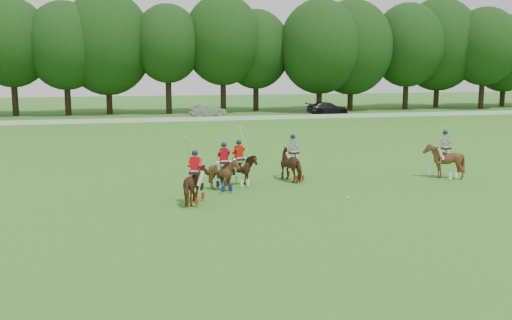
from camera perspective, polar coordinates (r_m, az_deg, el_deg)
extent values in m
plane|color=#397220|center=(22.48, 1.19, -5.28)|extent=(180.00, 180.00, 0.00)
cylinder|color=black|center=(71.09, -22.99, 6.09)|extent=(0.70, 0.70, 4.98)
ellipsoid|color=black|center=(71.06, -23.29, 10.75)|extent=(8.80, 8.80, 10.12)
cylinder|color=black|center=(69.92, -18.33, 6.18)|extent=(0.70, 0.70, 4.64)
ellipsoid|color=black|center=(69.88, -18.57, 10.79)|extent=(8.80, 8.80, 10.13)
cylinder|color=black|center=(70.69, -14.48, 6.25)|extent=(0.70, 0.70, 4.31)
ellipsoid|color=black|center=(70.65, -14.69, 11.24)|extent=(10.67, 10.67, 12.27)
cylinder|color=black|center=(69.35, -8.73, 6.77)|extent=(0.70, 0.70, 5.24)
ellipsoid|color=black|center=(69.32, -8.85, 11.43)|extent=(8.06, 8.06, 9.26)
cylinder|color=black|center=(70.41, -3.30, 6.88)|extent=(0.70, 0.70, 5.19)
ellipsoid|color=black|center=(70.41, -3.35, 11.89)|extent=(9.50, 9.50, 10.92)
cylinder|color=black|center=(72.66, -0.01, 6.70)|extent=(0.70, 0.70, 4.48)
ellipsoid|color=black|center=(72.60, -0.01, 11.01)|extent=(8.60, 8.60, 9.89)
cylinder|color=black|center=(72.07, 6.34, 6.51)|extent=(0.70, 0.70, 4.21)
ellipsoid|color=black|center=(72.02, 6.42, 11.20)|extent=(10.11, 10.11, 11.63)
cylinder|color=black|center=(75.01, 9.41, 6.50)|extent=(0.70, 0.70, 4.07)
ellipsoid|color=black|center=(74.96, 9.54, 11.05)|extent=(10.46, 10.46, 12.03)
cylinder|color=black|center=(78.54, 14.74, 6.71)|extent=(0.70, 0.70, 4.79)
ellipsoid|color=black|center=(78.52, 14.92, 11.05)|extent=(9.47, 9.47, 10.89)
cylinder|color=black|center=(82.55, 17.59, 6.57)|extent=(0.70, 0.70, 4.44)
ellipsoid|color=black|center=(82.52, 17.81, 10.94)|extent=(10.84, 10.84, 12.47)
cylinder|color=black|center=(82.46, 21.63, 6.50)|extent=(0.70, 0.70, 4.86)
ellipsoid|color=black|center=(82.43, 21.88, 10.51)|extent=(8.94, 8.94, 10.28)
cylinder|color=black|center=(88.07, 23.44, 6.21)|extent=(0.70, 0.70, 3.90)
ellipsoid|color=black|center=(88.00, 23.67, 9.74)|extent=(9.29, 9.29, 10.68)
cube|color=white|center=(59.57, -7.89, 4.06)|extent=(120.00, 0.10, 0.44)
imported|color=#999A9F|center=(64.43, -4.86, 4.93)|extent=(4.42, 2.49, 1.38)
imported|color=black|center=(67.94, 7.15, 5.15)|extent=(5.13, 2.36, 1.45)
imported|color=#442512|center=(23.85, -6.08, -2.57)|extent=(1.43, 2.01, 1.55)
cube|color=black|center=(23.74, -6.10, -1.23)|extent=(0.61, 0.68, 0.08)
cylinder|color=tan|center=(23.66, -6.85, 0.98)|extent=(0.30, 0.73, 1.08)
imported|color=#442512|center=(27.29, -1.73, -1.05)|extent=(1.82, 1.69, 1.50)
cube|color=black|center=(27.20, -1.73, 0.09)|extent=(0.60, 0.67, 0.08)
cylinder|color=tan|center=(27.22, -1.20, 2.06)|extent=(0.28, 0.74, 1.08)
imported|color=#442512|center=(26.23, -3.21, -1.43)|extent=(1.30, 1.45, 1.54)
cube|color=black|center=(26.13, -3.23, -0.21)|extent=(0.46, 0.58, 0.08)
cylinder|color=tan|center=(26.20, -2.58, -0.36)|extent=(0.04, 0.21, 1.29)
imported|color=#442512|center=(28.54, 3.68, -0.46)|extent=(1.49, 2.12, 1.63)
cube|color=black|center=(28.45, 3.69, 0.73)|extent=(0.61, 0.68, 0.08)
cylinder|color=tan|center=(28.28, 3.21, 0.52)|extent=(0.10, 0.21, 1.29)
imported|color=#442512|center=(30.66, 18.26, -0.09)|extent=(1.87, 1.98, 1.78)
cube|color=black|center=(30.56, 18.32, 1.13)|extent=(0.59, 0.67, 0.08)
cylinder|color=tan|center=(30.35, 17.94, 0.94)|extent=(0.09, 0.21, 1.29)
sphere|color=white|center=(25.13, 9.19, -3.72)|extent=(0.09, 0.09, 0.09)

